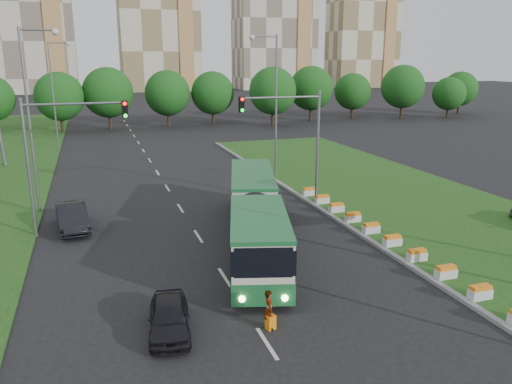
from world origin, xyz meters
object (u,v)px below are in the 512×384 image
object	(u,v)px
traffic_mast_median	(296,131)
articulated_bus	(251,214)
pedestrian	(269,309)
shopping_trolley	(271,322)
traffic_mast_left	(57,144)
car_left_far	(72,217)
car_left_near	(169,317)

from	to	relation	value
traffic_mast_median	articulated_bus	bearing A→B (deg)	-130.88
pedestrian	shopping_trolley	xyz separation A→B (m)	(0.03, -0.12, -0.50)
articulated_bus	shopping_trolley	bearing A→B (deg)	-87.36
shopping_trolley	pedestrian	bearing A→B (deg)	85.17
traffic_mast_left	car_left_far	distance (m)	4.62
traffic_mast_left	pedestrian	distance (m)	16.66
traffic_mast_median	articulated_bus	world-z (taller)	traffic_mast_median
articulated_bus	car_left_far	world-z (taller)	articulated_bus
traffic_mast_left	car_left_far	xyz separation A→B (m)	(0.40, 0.65, -4.55)
traffic_mast_median	traffic_mast_left	xyz separation A→B (m)	(-15.16, -1.00, 0.00)
car_left_far	traffic_mast_left	bearing A→B (deg)	-127.75
articulated_bus	shopping_trolley	xyz separation A→B (m)	(-2.16, -9.15, -1.40)
traffic_mast_median	traffic_mast_left	world-z (taller)	same
traffic_mast_median	car_left_near	world-z (taller)	traffic_mast_median
traffic_mast_median	car_left_near	size ratio (longest dim) A/B	2.13
car_left_far	pedestrian	size ratio (longest dim) A/B	3.08
articulated_bus	traffic_mast_median	bearing A→B (deg)	65.05
car_left_far	shopping_trolley	world-z (taller)	car_left_far
pedestrian	articulated_bus	bearing A→B (deg)	-6.63
shopping_trolley	car_left_far	bearing A→B (deg)	98.30
car_left_far	car_left_near	bearing A→B (deg)	-80.84
shopping_trolley	articulated_bus	bearing A→B (deg)	58.22
traffic_mast_median	pedestrian	size ratio (longest dim) A/B	5.09
pedestrian	traffic_mast_median	bearing A→B (deg)	-19.11
traffic_mast_median	shopping_trolley	world-z (taller)	traffic_mast_median
articulated_bus	pedestrian	world-z (taller)	articulated_bus
car_left_near	car_left_far	xyz separation A→B (m)	(-3.74, 13.75, 0.16)
car_left_far	shopping_trolley	size ratio (longest dim) A/B	8.35
traffic_mast_median	pedestrian	distance (m)	17.29
traffic_mast_left	car_left_far	bearing A→B (deg)	58.32
car_left_near	traffic_mast_left	bearing A→B (deg)	115.47
traffic_mast_left	car_left_near	size ratio (longest dim) A/B	2.13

